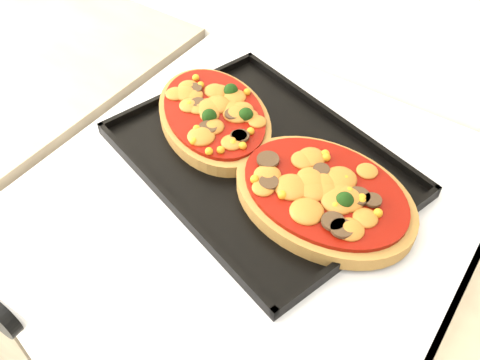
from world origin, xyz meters
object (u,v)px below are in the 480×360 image
Objects in this scene: pizza_right at (324,193)px; stove at (252,335)px; baking_tray at (259,158)px; pizza_left at (214,115)px.

stove is at bearing -169.21° from pizza_right.
baking_tray is 0.11m from pizza_left.
stove is 2.21× the size of baking_tray.
pizza_right is at bearing 6.46° from baking_tray.
pizza_left reaches higher than stove.
stove is 0.49m from pizza_right.
pizza_left is at bearing 167.88° from pizza_right.
pizza_left is (-0.12, 0.06, 0.48)m from stove.
pizza_right is (0.09, 0.02, 0.48)m from stove.
baking_tray reaches higher than stove.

